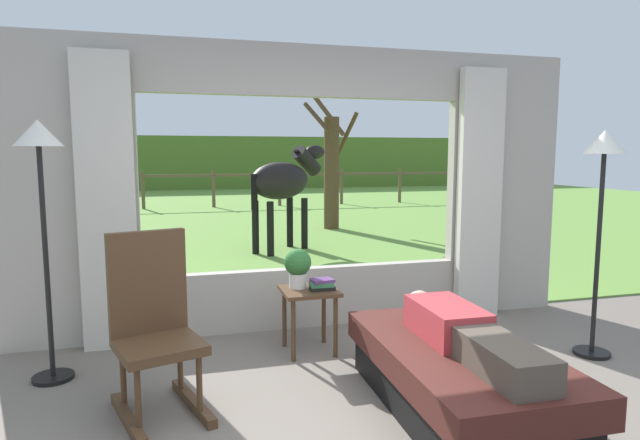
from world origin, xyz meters
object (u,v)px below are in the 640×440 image
(recliner_sofa, at_px, (457,376))
(floor_lamp_left, at_px, (40,172))
(side_table, at_px, (309,300))
(horse, at_px, (284,181))
(rocking_chair, at_px, (154,325))
(reclining_person, at_px, (463,332))
(pasture_tree, at_px, (331,167))
(floor_lamp_right, at_px, (603,175))
(potted_plant, at_px, (298,266))
(book_stack, at_px, (322,285))

(recliner_sofa, relative_size, floor_lamp_left, 0.94)
(recliner_sofa, relative_size, side_table, 3.31)
(horse, bearing_deg, rocking_chair, -57.37)
(reclining_person, bearing_deg, pasture_tree, 80.55)
(side_table, distance_m, floor_lamp_right, 2.48)
(floor_lamp_right, relative_size, horse, 1.03)
(potted_plant, height_order, horse, horse)
(side_table, relative_size, potted_plant, 1.63)
(reclining_person, bearing_deg, recliner_sofa, 91.48)
(pasture_tree, bearing_deg, side_table, -107.95)
(side_table, distance_m, book_stack, 0.17)
(reclining_person, bearing_deg, horse, 90.78)
(book_stack, bearing_deg, rocking_chair, -152.70)
(potted_plant, xyz_separation_m, pasture_tree, (2.27, 6.71, 0.62))
(horse, bearing_deg, side_table, -46.45)
(reclining_person, xyz_separation_m, side_table, (-0.64, 1.27, -0.10))
(floor_lamp_right, distance_m, horse, 5.36)
(rocking_chair, relative_size, floor_lamp_left, 0.61)
(book_stack, height_order, horse, horse)
(pasture_tree, bearing_deg, floor_lamp_right, -90.23)
(recliner_sofa, bearing_deg, reclining_person, -88.52)
(horse, bearing_deg, recliner_sofa, -38.14)
(floor_lamp_right, bearing_deg, potted_plant, 162.05)
(recliner_sofa, xyz_separation_m, side_table, (-0.64, 1.22, 0.21))
(floor_lamp_right, height_order, pasture_tree, pasture_tree)
(recliner_sofa, bearing_deg, book_stack, 116.76)
(recliner_sofa, xyz_separation_m, horse, (0.07, 5.70, 0.94))
(side_table, relative_size, floor_lamp_right, 0.29)
(recliner_sofa, distance_m, pasture_tree, 8.21)
(floor_lamp_left, distance_m, horse, 5.23)
(book_stack, bearing_deg, horse, 82.22)
(recliner_sofa, distance_m, horse, 5.78)
(side_table, height_order, potted_plant, potted_plant)
(side_table, xyz_separation_m, floor_lamp_right, (2.16, -0.67, 1.01))
(reclining_person, bearing_deg, potted_plant, 119.94)
(recliner_sofa, bearing_deg, horse, 90.77)
(recliner_sofa, height_order, potted_plant, potted_plant)
(potted_plant, distance_m, horse, 4.51)
(side_table, distance_m, pasture_tree, 7.17)
(recliner_sofa, height_order, horse, horse)
(reclining_person, bearing_deg, floor_lamp_right, 23.07)
(recliner_sofa, height_order, pasture_tree, pasture_tree)
(side_table, bearing_deg, horse, 80.99)
(potted_plant, distance_m, floor_lamp_left, 1.98)
(book_stack, bearing_deg, potted_plant, 146.03)
(potted_plant, bearing_deg, horse, 79.86)
(side_table, bearing_deg, potted_plant, 143.13)
(recliner_sofa, distance_m, book_stack, 1.33)
(recliner_sofa, height_order, book_stack, book_stack)
(potted_plant, bearing_deg, rocking_chair, -144.92)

